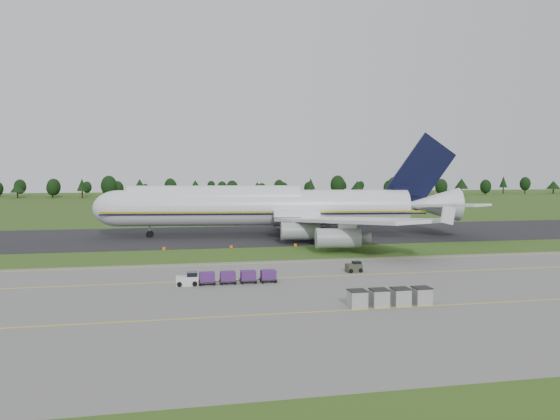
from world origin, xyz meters
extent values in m
plane|color=#2E4D17|center=(0.00, 0.00, 0.00)|extent=(600.00, 600.00, 0.00)
cube|color=slate|center=(0.00, -34.00, 0.03)|extent=(300.00, 52.00, 0.06)
cube|color=black|center=(0.00, 28.00, 0.04)|extent=(300.00, 40.00, 0.08)
cube|color=yellow|center=(0.00, -22.00, 0.07)|extent=(300.00, 0.25, 0.01)
cube|color=yellow|center=(0.00, -40.00, 0.07)|extent=(300.00, 0.20, 0.01)
cube|color=yellow|center=(0.00, -10.00, 0.07)|extent=(120.00, 0.20, 0.01)
cylinder|color=black|center=(-97.14, 223.76, 1.52)|extent=(0.70, 0.70, 3.04)
cone|color=black|center=(-97.14, 223.76, 5.75)|extent=(7.35, 7.35, 5.41)
cylinder|color=black|center=(-78.77, 220.77, 1.79)|extent=(0.70, 0.70, 3.59)
sphere|color=black|center=(-78.77, 220.77, 5.48)|extent=(6.28, 6.28, 6.28)
cylinder|color=black|center=(-63.17, 218.43, 1.90)|extent=(0.70, 0.70, 3.80)
cone|color=black|center=(-63.17, 218.43, 7.18)|extent=(5.45, 5.45, 6.76)
cylinder|color=black|center=(-49.00, 216.99, 2.14)|extent=(0.70, 0.70, 4.28)
sphere|color=black|center=(-49.00, 216.99, 6.54)|extent=(8.64, 8.64, 8.64)
cylinder|color=black|center=(-33.20, 225.44, 1.83)|extent=(0.70, 0.70, 3.67)
cone|color=black|center=(-33.20, 225.44, 6.92)|extent=(7.57, 7.57, 6.52)
cylinder|color=black|center=(-16.22, 220.50, 2.06)|extent=(0.70, 0.70, 4.11)
sphere|color=black|center=(-16.22, 220.50, 6.28)|extent=(6.60, 6.60, 6.60)
cylinder|color=black|center=(-2.22, 222.35, 1.71)|extent=(0.70, 0.70, 3.42)
cone|color=black|center=(-2.22, 222.35, 6.46)|extent=(7.77, 7.77, 6.08)
cylinder|color=black|center=(13.43, 226.95, 1.63)|extent=(0.70, 0.70, 3.26)
sphere|color=black|center=(13.43, 226.95, 4.98)|extent=(5.74, 5.74, 5.74)
cylinder|color=black|center=(32.73, 217.21, 1.50)|extent=(0.70, 0.70, 3.01)
cone|color=black|center=(32.73, 217.21, 5.68)|extent=(7.16, 7.16, 5.35)
cylinder|color=black|center=(46.23, 220.94, 1.89)|extent=(0.70, 0.70, 3.77)
sphere|color=black|center=(46.23, 220.94, 5.77)|extent=(5.95, 5.95, 5.95)
cylinder|color=black|center=(66.29, 224.69, 1.87)|extent=(0.70, 0.70, 3.74)
cone|color=black|center=(66.29, 224.69, 7.06)|extent=(5.73, 5.73, 6.64)
cylinder|color=black|center=(81.77, 220.11, 2.10)|extent=(0.70, 0.70, 4.20)
sphere|color=black|center=(81.77, 220.11, 6.41)|extent=(8.77, 8.77, 8.77)
cylinder|color=black|center=(95.17, 223.39, 1.57)|extent=(0.70, 0.70, 3.14)
cone|color=black|center=(95.17, 223.39, 5.93)|extent=(8.15, 8.15, 5.59)
cylinder|color=black|center=(115.61, 215.23, 1.92)|extent=(0.70, 0.70, 3.85)
sphere|color=black|center=(115.61, 215.23, 5.88)|extent=(8.17, 8.17, 8.17)
cylinder|color=black|center=(131.29, 224.19, 2.07)|extent=(0.70, 0.70, 4.14)
cone|color=black|center=(131.29, 224.19, 7.82)|extent=(7.50, 7.50, 7.36)
cylinder|color=black|center=(148.04, 218.55, 1.65)|extent=(0.70, 0.70, 3.30)
sphere|color=black|center=(148.04, 218.55, 5.05)|extent=(7.52, 7.52, 7.52)
cylinder|color=black|center=(161.13, 217.64, 1.85)|extent=(0.70, 0.70, 3.70)
cone|color=black|center=(161.13, 217.64, 6.98)|extent=(8.51, 8.51, 6.57)
cylinder|color=black|center=(177.67, 217.53, 1.64)|extent=(0.70, 0.70, 3.28)
sphere|color=black|center=(177.67, 217.53, 5.01)|extent=(6.74, 6.74, 6.74)
cylinder|color=black|center=(196.03, 226.65, 2.04)|extent=(0.70, 0.70, 4.08)
cone|color=black|center=(196.03, 226.65, 7.70)|extent=(5.09, 5.09, 7.25)
cylinder|color=black|center=(208.71, 222.11, 2.14)|extent=(0.70, 0.70, 4.29)
sphere|color=black|center=(208.71, 222.11, 6.55)|extent=(6.72, 6.72, 6.72)
cylinder|color=black|center=(228.73, 221.15, 1.52)|extent=(0.70, 0.70, 3.03)
cone|color=black|center=(228.73, 221.15, 5.73)|extent=(8.79, 8.79, 5.39)
cylinder|color=silver|center=(4.05, 25.04, 6.29)|extent=(63.36, 15.76, 7.80)
cylinder|color=silver|center=(-6.70, 26.42, 8.13)|extent=(37.33, 10.74, 6.09)
sphere|color=silver|center=(-27.13, 29.04, 6.29)|extent=(7.80, 7.80, 7.80)
cone|color=silver|center=(41.14, 20.27, 6.83)|extent=(12.77, 8.87, 7.41)
cube|color=gold|center=(3.55, 21.14, 5.64)|extent=(68.82, 8.91, 0.38)
cube|color=silver|center=(15.88, 2.64, 5.31)|extent=(22.07, 38.39, 0.60)
cube|color=silver|center=(21.15, 43.71, 5.31)|extent=(29.31, 36.75, 0.60)
cylinder|color=#929499|center=(8.70, 10.67, 2.60)|extent=(7.97, 4.41, 3.47)
cylinder|color=#929499|center=(12.37, -1.83, 2.60)|extent=(7.97, 4.41, 3.47)
cylinder|color=#929499|center=(12.18, 37.76, 2.60)|extent=(7.97, 4.41, 3.47)
cylinder|color=#929499|center=(18.89, 48.92, 2.60)|extent=(7.97, 4.41, 3.47)
cube|color=black|center=(38.47, 20.61, 14.13)|extent=(15.76, 2.61, 17.41)
cube|color=silver|center=(41.72, 12.00, 7.15)|extent=(11.30, 15.29, 0.49)
cube|color=silver|center=(43.79, 28.13, 7.15)|extent=(13.54, 14.68, 0.49)
cylinder|color=slate|center=(-20.68, 28.22, 1.19)|extent=(0.39, 0.39, 2.38)
cylinder|color=black|center=(-20.68, 28.22, 0.70)|extent=(1.52, 1.15, 1.41)
cylinder|color=slate|center=(9.88, 19.37, 1.19)|extent=(0.39, 0.39, 2.38)
cylinder|color=black|center=(9.88, 19.37, 0.70)|extent=(1.52, 1.15, 1.41)
cylinder|color=slate|center=(11.12, 29.05, 1.19)|extent=(0.39, 0.39, 2.38)
cylinder|color=black|center=(11.12, 29.05, 0.70)|extent=(1.52, 1.15, 1.41)
cube|color=silver|center=(-14.29, -24.45, 0.63)|extent=(2.69, 1.45, 1.14)
cylinder|color=black|center=(-15.22, -25.17, 0.37)|extent=(0.62, 0.23, 0.62)
cube|color=black|center=(-11.80, -24.45, 0.42)|extent=(2.07, 1.55, 0.12)
cube|color=#421D5D|center=(-11.80, -24.45, 1.04)|extent=(1.86, 1.45, 1.14)
cylinder|color=black|center=(-12.63, -25.17, 0.24)|extent=(0.35, 0.16, 0.35)
cube|color=black|center=(-9.21, -24.45, 0.42)|extent=(2.07, 1.55, 0.12)
cube|color=#421D5D|center=(-9.21, -24.45, 1.04)|extent=(1.86, 1.45, 1.14)
cylinder|color=black|center=(-10.04, -25.17, 0.24)|extent=(0.35, 0.16, 0.35)
cube|color=black|center=(-6.62, -24.45, 0.42)|extent=(2.07, 1.55, 0.12)
cube|color=#421D5D|center=(-6.62, -24.45, 1.04)|extent=(1.86, 1.45, 1.14)
cylinder|color=black|center=(-7.45, -25.17, 0.24)|extent=(0.35, 0.16, 0.35)
cube|color=black|center=(-4.04, -24.45, 0.42)|extent=(2.07, 1.55, 0.12)
cube|color=#421D5D|center=(-4.04, -24.45, 1.04)|extent=(1.86, 1.45, 1.14)
cylinder|color=black|center=(-4.86, -25.17, 0.24)|extent=(0.35, 0.16, 0.35)
cylinder|color=black|center=(-14.29, -24.45, 0.37)|extent=(0.62, 0.23, 0.62)
cube|color=#323928|center=(8.97, -19.92, 0.65)|extent=(2.31, 1.56, 1.19)
cylinder|color=black|center=(8.22, -20.56, 0.36)|extent=(0.60, 0.22, 0.60)
cylinder|color=black|center=(9.73, -19.27, 0.36)|extent=(0.60, 0.22, 0.60)
cube|color=#969696|center=(2.75, -39.05, 0.93)|extent=(1.73, 1.73, 1.73)
cube|color=black|center=(2.75, -39.05, 1.83)|extent=(1.84, 1.84, 0.09)
cube|color=#969696|center=(5.15, -39.05, 0.93)|extent=(1.73, 1.73, 1.73)
cube|color=black|center=(5.15, -39.05, 1.83)|extent=(1.84, 1.84, 0.09)
cube|color=#969696|center=(7.55, -39.05, 0.93)|extent=(1.73, 1.73, 1.73)
cube|color=black|center=(7.55, -39.05, 1.83)|extent=(1.84, 1.84, 0.09)
cube|color=#969696|center=(9.95, -39.05, 0.93)|extent=(1.73, 1.73, 1.73)
cube|color=black|center=(9.95, -39.05, 1.83)|extent=(1.84, 1.84, 0.09)
cube|color=orange|center=(-17.46, 7.43, 0.30)|extent=(0.50, 0.12, 0.60)
cube|color=black|center=(-17.46, 7.43, 0.02)|extent=(0.30, 0.30, 0.04)
cube|color=orange|center=(-5.31, 7.43, 0.30)|extent=(0.50, 0.12, 0.60)
cube|color=black|center=(-5.31, 7.43, 0.02)|extent=(0.30, 0.30, 0.04)
cube|color=orange|center=(6.85, 7.43, 0.30)|extent=(0.50, 0.12, 0.60)
cube|color=black|center=(6.85, 7.43, 0.02)|extent=(0.30, 0.30, 0.04)
camera|label=1|loc=(-16.12, -92.19, 14.11)|focal=35.00mm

